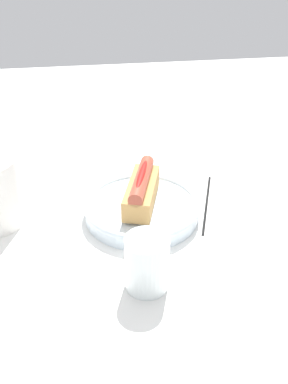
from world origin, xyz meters
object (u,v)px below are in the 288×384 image
(hotdog_front, at_px, (144,188))
(chopstick_near, at_px, (207,203))
(serving_bowl, at_px, (144,208))
(water_glass, at_px, (147,265))

(hotdog_front, bearing_deg, chopstick_near, -81.53)
(serving_bowl, height_order, water_glass, water_glass)
(serving_bowl, relative_size, hotdog_front, 1.43)
(hotdog_front, xyz_separation_m, water_glass, (-0.19, 0.03, -0.02))
(serving_bowl, xyz_separation_m, chopstick_near, (0.02, -0.13, -0.02))
(serving_bowl, xyz_separation_m, hotdog_front, (0.00, 0.00, 0.04))
(serving_bowl, bearing_deg, water_glass, 171.58)
(chopstick_near, bearing_deg, hotdog_front, 119.53)
(water_glass, bearing_deg, serving_bowl, -8.42)
(serving_bowl, distance_m, hotdog_front, 0.04)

